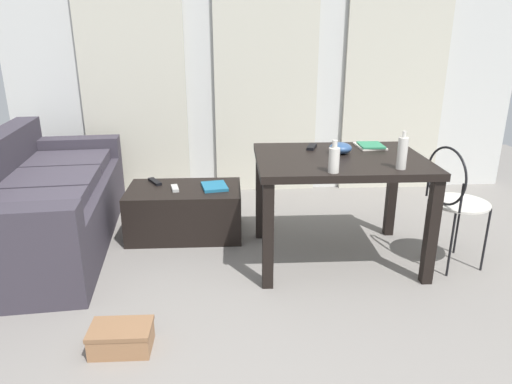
# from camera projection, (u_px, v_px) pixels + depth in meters

# --- Properties ---
(ground_plane) EXTENTS (7.43, 7.43, 0.00)m
(ground_plane) POSITION_uv_depth(u_px,v_px,m) (285.00, 275.00, 3.22)
(ground_plane) COLOR gray
(wall_back) EXTENTS (5.09, 0.10, 2.66)m
(wall_back) POSITION_uv_depth(u_px,v_px,m) (265.00, 59.00, 4.62)
(wall_back) COLOR silver
(wall_back) RESTS_ON ground
(curtains) EXTENTS (3.62, 0.03, 2.35)m
(curtains) POSITION_uv_depth(u_px,v_px,m) (266.00, 76.00, 4.59)
(curtains) COLOR beige
(curtains) RESTS_ON ground
(couch) EXTENTS (1.11, 2.14, 0.84)m
(couch) POSITION_uv_depth(u_px,v_px,m) (41.00, 204.00, 3.61)
(couch) COLOR #38333D
(couch) RESTS_ON ground
(coffee_table) EXTENTS (0.91, 0.55, 0.40)m
(coffee_table) POSITION_uv_depth(u_px,v_px,m) (185.00, 211.00, 3.82)
(coffee_table) COLOR black
(coffee_table) RESTS_ON ground
(craft_table) EXTENTS (1.16, 0.89, 0.77)m
(craft_table) POSITION_uv_depth(u_px,v_px,m) (340.00, 172.00, 3.26)
(craft_table) COLOR black
(craft_table) RESTS_ON ground
(wire_chair) EXTENTS (0.40, 0.43, 0.88)m
(wire_chair) POSITION_uv_depth(u_px,v_px,m) (453.00, 193.00, 3.18)
(wire_chair) COLOR silver
(wire_chair) RESTS_ON ground
(bottle_near) EXTENTS (0.07, 0.07, 0.20)m
(bottle_near) POSITION_uv_depth(u_px,v_px,m) (334.00, 159.00, 2.84)
(bottle_near) COLOR beige
(bottle_near) RESTS_ON craft_table
(bottle_far) EXTENTS (0.06, 0.06, 0.24)m
(bottle_far) POSITION_uv_depth(u_px,v_px,m) (402.00, 153.00, 2.91)
(bottle_far) COLOR beige
(bottle_far) RESTS_ON craft_table
(bowl) EXTENTS (0.16, 0.16, 0.08)m
(bowl) POSITION_uv_depth(u_px,v_px,m) (340.00, 148.00, 3.30)
(bowl) COLOR #2D4C7A
(bowl) RESTS_ON craft_table
(book_stack) EXTENTS (0.21, 0.25, 0.03)m
(book_stack) POSITION_uv_depth(u_px,v_px,m) (370.00, 146.00, 3.49)
(book_stack) COLOR silver
(book_stack) RESTS_ON craft_table
(tv_remote_on_table) EXTENTS (0.10, 0.16, 0.02)m
(tv_remote_on_table) POSITION_uv_depth(u_px,v_px,m) (312.00, 147.00, 3.45)
(tv_remote_on_table) COLOR black
(tv_remote_on_table) RESTS_ON craft_table
(tv_remote_primary) EXTENTS (0.14, 0.19, 0.02)m
(tv_remote_primary) POSITION_uv_depth(u_px,v_px,m) (155.00, 182.00, 3.88)
(tv_remote_primary) COLOR black
(tv_remote_primary) RESTS_ON coffee_table
(tv_remote_secondary) EXTENTS (0.08, 0.15, 0.02)m
(tv_remote_secondary) POSITION_uv_depth(u_px,v_px,m) (175.00, 188.00, 3.71)
(tv_remote_secondary) COLOR #B7B7B2
(tv_remote_secondary) RESTS_ON coffee_table
(magazine) EXTENTS (0.23, 0.27, 0.02)m
(magazine) POSITION_uv_depth(u_px,v_px,m) (214.00, 186.00, 3.75)
(magazine) COLOR #1E668C
(magazine) RESTS_ON coffee_table
(shoebox) EXTENTS (0.32, 0.21, 0.14)m
(shoebox) POSITION_uv_depth(u_px,v_px,m) (121.00, 338.00, 2.45)
(shoebox) COLOR #996B47
(shoebox) RESTS_ON ground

